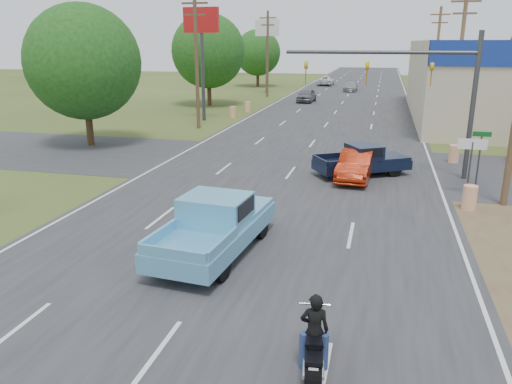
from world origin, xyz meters
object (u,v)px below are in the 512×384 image
(motorcycle, at_px, (314,350))
(distant_car_silver, at_px, (350,86))
(red_convertible, at_px, (356,165))
(distant_car_grey, at_px, (307,95))
(distant_car_white, at_px, (326,81))
(rider, at_px, (314,335))
(blue_pickup, at_px, (217,224))
(navy_pickup, at_px, (364,160))

(motorcycle, bearing_deg, distant_car_silver, 86.04)
(red_convertible, distance_m, distant_car_grey, 32.90)
(motorcycle, bearing_deg, distant_car_white, 89.15)
(distant_car_grey, xyz_separation_m, distant_car_white, (-0.47, 23.14, -0.04))
(rider, height_order, distant_car_white, rider)
(blue_pickup, xyz_separation_m, navy_pickup, (4.12, 10.96, -0.16))
(blue_pickup, height_order, distant_car_white, blue_pickup)
(motorcycle, relative_size, distant_car_silver, 0.49)
(rider, distance_m, distant_car_grey, 48.01)
(motorcycle, xyz_separation_m, distant_car_silver, (-3.46, 61.80, 0.15))
(motorcycle, bearing_deg, blue_pickup, 118.71)
(rider, distance_m, navy_pickup, 16.22)
(blue_pickup, height_order, distant_car_grey, blue_pickup)
(rider, relative_size, distant_car_white, 0.32)
(blue_pickup, relative_size, navy_pickup, 1.18)
(distant_car_white, bearing_deg, rider, 96.66)
(distant_car_white, bearing_deg, motorcycle, 96.66)
(distant_car_grey, bearing_deg, red_convertible, -74.07)
(navy_pickup, distance_m, distant_car_silver, 45.69)
(motorcycle, bearing_deg, red_convertible, 83.02)
(navy_pickup, bearing_deg, distant_car_grey, 162.07)
(red_convertible, xyz_separation_m, distant_car_grey, (-7.30, 32.08, 0.02))
(distant_car_silver, bearing_deg, distant_car_white, 115.93)
(navy_pickup, relative_size, distant_car_silver, 1.11)
(motorcycle, height_order, navy_pickup, navy_pickup)
(distant_car_grey, distance_m, distant_car_white, 23.15)
(distant_car_grey, height_order, distant_car_white, distant_car_grey)
(rider, bearing_deg, navy_pickup, -98.18)
(distant_car_silver, bearing_deg, motorcycle, -87.10)
(red_convertible, bearing_deg, distant_car_grey, 107.17)
(rider, relative_size, distant_car_grey, 0.38)
(blue_pickup, bearing_deg, distant_car_grey, 100.11)
(red_convertible, distance_m, distant_car_white, 55.77)
(rider, bearing_deg, distant_car_white, -90.85)
(rider, height_order, navy_pickup, rider)
(distant_car_silver, xyz_separation_m, distant_car_white, (-4.36, 8.84, 0.04))
(blue_pickup, bearing_deg, motorcycle, -48.75)
(red_convertible, bearing_deg, rider, -85.49)
(navy_pickup, bearing_deg, rider, -32.67)
(distant_car_grey, relative_size, distant_car_white, 0.86)
(motorcycle, xyz_separation_m, blue_pickup, (-3.84, 5.31, 0.46))
(rider, bearing_deg, motorcycle, 90.00)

